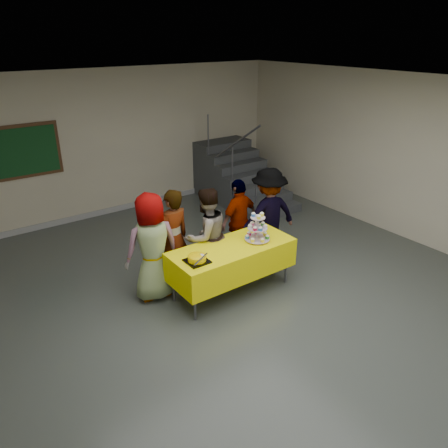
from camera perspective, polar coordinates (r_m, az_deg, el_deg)
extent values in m
plane|color=#4C514C|center=(6.09, 5.04, -12.90)|extent=(10.00, 10.00, 0.00)
cube|color=beige|center=(9.48, -14.93, 10.04)|extent=(8.00, 0.04, 3.00)
cube|color=beige|center=(8.40, 26.81, 6.55)|extent=(0.04, 10.00, 3.00)
cube|color=silver|center=(4.93, 6.33, 16.29)|extent=(8.00, 10.00, 0.04)
cube|color=#999999|center=(9.89, -14.02, 1.91)|extent=(7.90, 0.03, 0.12)
cylinder|color=#595960|center=(5.96, -3.85, -9.53)|extent=(0.04, 0.04, 0.73)
cylinder|color=#595960|center=(6.85, 8.15, -4.92)|extent=(0.04, 0.04, 0.73)
cylinder|color=#595960|center=(6.38, -6.65, -7.16)|extent=(0.04, 0.04, 0.73)
cylinder|color=#595960|center=(7.23, 4.99, -3.15)|extent=(0.04, 0.04, 0.73)
cube|color=#595960|center=(6.38, 1.05, -3.13)|extent=(1.80, 0.70, 0.02)
cube|color=#FBED05|center=(6.47, 1.04, -4.63)|extent=(1.88, 0.78, 0.44)
cylinder|color=silver|center=(6.56, 4.35, -2.09)|extent=(0.18, 0.18, 0.01)
cylinder|color=silver|center=(6.47, 4.40, -0.46)|extent=(0.02, 0.02, 0.42)
cylinder|color=silver|center=(6.55, 4.35, -1.90)|extent=(0.38, 0.38, 0.01)
cylinder|color=silver|center=(6.48, 4.40, -0.54)|extent=(0.30, 0.30, 0.01)
cylinder|color=silver|center=(6.41, 4.45, 0.84)|extent=(0.22, 0.22, 0.01)
cube|color=black|center=(5.96, -3.54, -4.86)|extent=(0.30, 0.30, 0.02)
cylinder|color=#FFD000|center=(5.94, -3.55, -4.49)|extent=(0.25, 0.25, 0.07)
ellipsoid|color=#FFD000|center=(5.92, -3.56, -4.19)|extent=(0.25, 0.25, 0.05)
ellipsoid|color=white|center=(5.91, -3.01, -4.06)|extent=(0.08, 0.08, 0.02)
cube|color=silver|center=(5.81, -3.04, -4.59)|extent=(0.30, 0.16, 0.04)
imported|color=slate|center=(6.33, -9.35, -3.02)|extent=(0.84, 0.60, 1.62)
imported|color=slate|center=(6.61, -6.66, -1.93)|extent=(0.61, 0.44, 1.56)
imported|color=slate|center=(6.68, -2.32, -1.59)|extent=(0.79, 0.64, 1.54)
imported|color=slate|center=(7.31, 1.98, 0.42)|extent=(0.91, 0.52, 1.46)
imported|color=slate|center=(7.37, 5.79, 1.18)|extent=(1.12, 0.74, 1.62)
cube|color=#424447|center=(9.43, 6.71, 1.61)|extent=(1.30, 0.30, 0.18)
cube|color=#424447|center=(9.61, 5.54, 2.66)|extent=(1.30, 0.30, 0.36)
cube|color=#424447|center=(9.79, 4.41, 3.67)|extent=(1.30, 0.30, 0.54)
cube|color=#424447|center=(9.97, 3.31, 4.64)|extent=(1.30, 0.30, 0.72)
cube|color=#424447|center=(10.16, 2.26, 5.58)|extent=(1.30, 0.30, 0.90)
cube|color=#424447|center=(10.36, 1.24, 6.48)|extent=(1.30, 0.30, 1.08)
cube|color=#424447|center=(10.57, 0.26, 7.34)|extent=(1.30, 0.30, 1.26)
cube|color=#424447|center=(10.80, -0.68, 7.71)|extent=(1.30, 0.30, 1.26)
cylinder|color=#595960|center=(8.90, 4.16, 2.81)|extent=(0.04, 0.04, 0.90)
cylinder|color=#595960|center=(9.31, 1.09, 7.35)|extent=(0.04, 0.04, 0.90)
cylinder|color=#595960|center=(9.89, -2.08, 11.55)|extent=(0.04, 0.04, 0.90)
cylinder|color=#595960|center=(9.23, 0.92, 10.10)|extent=(0.04, 1.85, 1.20)
cube|color=#472B16|center=(8.99, -24.64, 8.62)|extent=(1.30, 0.04, 1.00)
cube|color=#16461E|center=(8.97, -24.60, 8.59)|extent=(1.18, 0.02, 0.88)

